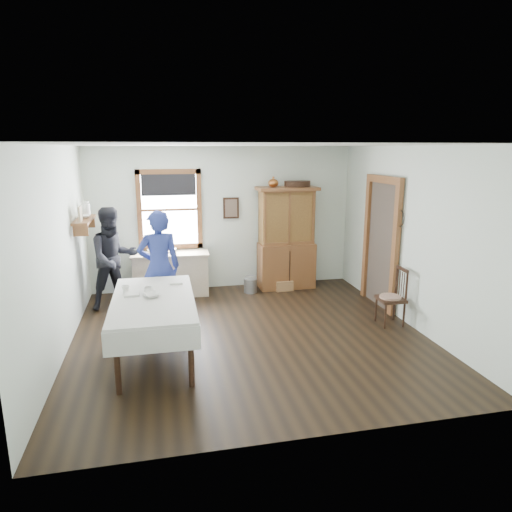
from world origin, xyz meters
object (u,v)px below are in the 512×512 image
wicker_basket (283,285)px  figure_dark (114,262)px  work_counter (171,274)px  spindle_chair (391,296)px  china_hutch (287,238)px  dining_table (155,327)px  pail (250,286)px  woman_blue (159,272)px

wicker_basket → figure_dark: size_ratio=0.21×
work_counter → figure_dark: size_ratio=0.87×
work_counter → spindle_chair: bearing=-31.3°
china_hutch → figure_dark: china_hutch is taller
work_counter → spindle_chair: (3.24, -2.20, 0.05)m
dining_table → wicker_basket: (2.41, 2.42, -0.31)m
dining_table → pail: dining_table is taller
dining_table → woman_blue: bearing=85.6°
china_hutch → dining_table: (-2.51, -2.61, -0.57)m
work_counter → pail: size_ratio=5.25×
china_hutch → woman_blue: (-2.42, -1.38, -0.16)m
work_counter → wicker_basket: 2.14m
spindle_chair → figure_dark: size_ratio=0.56×
china_hutch → pail: bearing=-165.6°
dining_table → spindle_chair: size_ratio=2.24×
pail → work_counter: bearing=173.0°
spindle_chair → wicker_basket: spindle_chair is taller
pail → dining_table: bearing=-126.1°
woman_blue → figure_dark: woman_blue is taller
dining_table → wicker_basket: dining_table is taller
work_counter → dining_table: bearing=-93.7°
work_counter → figure_dark: 1.14m
wicker_basket → pail: bearing=-179.4°
dining_table → pail: size_ratio=7.59×
spindle_chair → work_counter: bearing=147.5°
pail → figure_dark: figure_dark is taller
china_hutch → spindle_chair: (1.03, -2.22, -0.53)m
pail → wicker_basket: 0.65m
wicker_basket → woman_blue: 2.70m
china_hutch → wicker_basket: size_ratio=5.97×
pail → wicker_basket: (0.65, 0.01, -0.04)m
spindle_chair → woman_blue: (-3.45, 0.85, 0.37)m
china_hutch → dining_table: size_ratio=0.97×
dining_table → figure_dark: figure_dark is taller
pail → wicker_basket: pail is taller
pail → woman_blue: 2.15m
china_hutch → woman_blue: 2.79m
figure_dark → woman_blue: bearing=-72.9°
work_counter → woman_blue: woman_blue is taller
work_counter → pail: 1.49m
china_hutch → dining_table: 3.67m
figure_dark → dining_table: bearing=-96.2°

